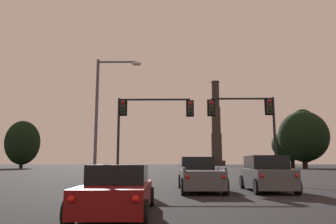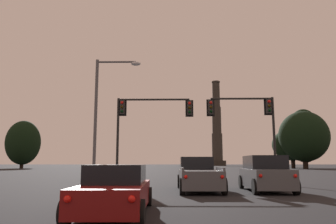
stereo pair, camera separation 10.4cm
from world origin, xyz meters
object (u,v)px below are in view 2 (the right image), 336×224
at_px(traffic_light_overhead_left, 143,118).
at_px(smokestack, 217,132).
at_px(traffic_light_overhead_right, 252,117).
at_px(street_lamp, 103,107).
at_px(suv_right_lane_front, 265,174).
at_px(pickup_truck_center_lane_front, 198,175).
at_px(sedan_left_lane_second, 116,191).

bearing_deg(traffic_light_overhead_left, smokestack, 80.22).
bearing_deg(traffic_light_overhead_right, street_lamp, -165.33).
bearing_deg(suv_right_lane_front, street_lamp, 164.15).
xyz_separation_m(traffic_light_overhead_right, traffic_light_overhead_left, (-7.83, 0.28, 0.04)).
distance_m(pickup_truck_center_lane_front, sedan_left_lane_second, 8.72).
bearing_deg(smokestack, traffic_light_overhead_left, -99.78).
distance_m(pickup_truck_center_lane_front, street_lamp, 7.71).
bearing_deg(street_lamp, suv_right_lane_front, -17.79).
xyz_separation_m(street_lamp, smokestack, (26.20, 141.44, 11.63)).
bearing_deg(sedan_left_lane_second, pickup_truck_center_lane_front, 68.09).
xyz_separation_m(suv_right_lane_front, pickup_truck_center_lane_front, (-3.50, 0.36, -0.09)).
bearing_deg(pickup_truck_center_lane_front, sedan_left_lane_second, -111.08).
height_order(pickup_truck_center_lane_front, traffic_light_overhead_left, traffic_light_overhead_left).
bearing_deg(traffic_light_overhead_left, traffic_light_overhead_right, -2.05).
height_order(pickup_truck_center_lane_front, traffic_light_overhead_right, traffic_light_overhead_right).
bearing_deg(traffic_light_overhead_left, sedan_left_lane_second, -87.93).
height_order(suv_right_lane_front, street_lamp, street_lamp).
xyz_separation_m(suv_right_lane_front, traffic_light_overhead_right, (0.77, 5.67, 3.81)).
height_order(traffic_light_overhead_right, street_lamp, street_lamp).
xyz_separation_m(sedan_left_lane_second, street_lamp, (-2.82, 10.81, 4.37)).
distance_m(suv_right_lane_front, pickup_truck_center_lane_front, 3.52).
xyz_separation_m(traffic_light_overhead_right, street_lamp, (-10.15, -2.66, 0.33)).
relative_size(pickup_truck_center_lane_front, traffic_light_overhead_left, 0.89).
relative_size(sedan_left_lane_second, traffic_light_overhead_right, 0.77).
height_order(suv_right_lane_front, traffic_light_overhead_right, traffic_light_overhead_right).
bearing_deg(smokestack, sedan_left_lane_second, -98.73).
distance_m(pickup_truck_center_lane_front, traffic_light_overhead_right, 7.85).
distance_m(sedan_left_lane_second, smokestack, 154.87).
bearing_deg(pickup_truck_center_lane_front, street_lamp, 155.28).
bearing_deg(suv_right_lane_front, smokestack, 85.30).
relative_size(pickup_truck_center_lane_front, sedan_left_lane_second, 1.16).
bearing_deg(smokestack, traffic_light_overhead_right, -96.59).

